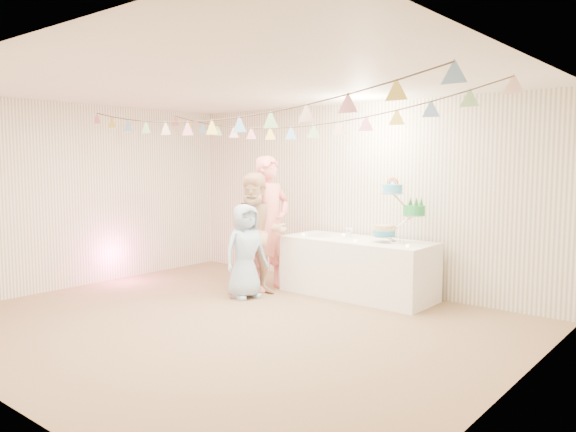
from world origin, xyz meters
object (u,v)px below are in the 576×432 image
Objects in this scene: cake_stand at (397,214)px; person_adult_b at (257,234)px; table at (358,268)px; person_adult_a at (270,223)px; person_child at (245,251)px.

cake_stand is 0.47× the size of person_adult_b.
table is at bearing -4.98° from person_adult_b.
person_adult_a is 0.64m from person_child.
person_adult_a is 1.14× the size of person_adult_b.
person_child is (0.06, -0.55, -0.31)m from person_adult_a.
table is at bearing -31.52° from person_child.
person_adult_b is at bearing -145.23° from table.
person_adult_a is 1.50× the size of person_child.
person_adult_b is (-1.65, -0.81, -0.31)m from cake_stand.
person_child reaches higher than table.
person_child is at bearing -146.55° from cake_stand.
cake_stand is at bearing -67.59° from person_adult_a.
cake_stand is 0.41× the size of person_adult_a.
table is at bearing -62.27° from person_adult_a.
person_adult_a is at bearing -157.54° from table.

